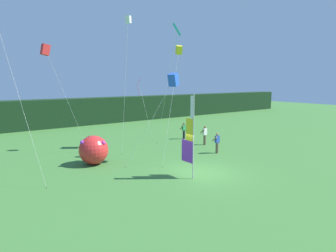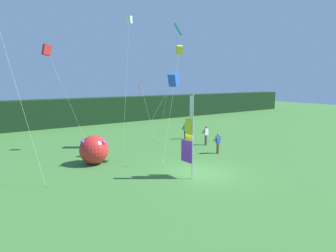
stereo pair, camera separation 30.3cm
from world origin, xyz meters
name	(u,v)px [view 1 (the left image)]	position (x,y,z in m)	size (l,w,h in m)	color
ground_plane	(199,173)	(0.00, 0.00, 0.00)	(120.00, 120.00, 0.00)	#3D7533
distant_treeline	(68,112)	(0.00, 23.58, 1.66)	(80.00, 2.40, 3.33)	black
banner_flag	(190,138)	(-1.04, -0.30, 2.29)	(0.06, 1.03, 4.77)	#B7B7BC
person_near_banner	(217,142)	(4.45, 2.84, 0.83)	(0.55, 0.48, 1.57)	brown
person_mid_field	(205,135)	(5.79, 5.59, 0.88)	(0.55, 0.48, 1.65)	brown
person_far_left	(184,130)	(6.05, 8.70, 0.83)	(0.55, 0.48, 1.56)	black
inflatable_balloon	(94,150)	(-4.32, 5.56, 0.97)	(1.93, 1.93, 1.93)	red
kite_yellow_box_0	(179,51)	(1.51, 3.90, 7.55)	(2.90, 1.94, 7.95)	brown
kite_red_diamond_1	(139,85)	(3.36, 12.33, 5.09)	(0.72, 2.93, 5.72)	brown
kite_blue_box_2	(173,80)	(0.30, 2.97, 5.54)	(3.72, 1.15, 6.01)	brown
kite_white_box_3	(128,21)	(-0.28, 7.78, 9.93)	(1.58, 1.24, 10.34)	brown
kite_red_box_4	(45,50)	(-5.98, 9.34, 7.58)	(3.07, 0.68, 8.02)	brown
kite_cyan_diamond_6	(176,35)	(3.20, 6.38, 9.07)	(0.96, 2.58, 9.95)	brown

